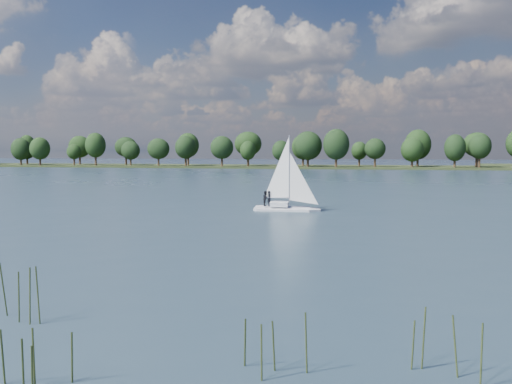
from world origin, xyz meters
TOP-DOWN VIEW (x-y plane):
  - ground at (0.00, 100.00)m, footprint 700.00×700.00m
  - far_shore at (0.00, 212.00)m, footprint 660.00×40.00m
  - sailboat at (-10.29, 37.46)m, footprint 7.19×2.02m
  - treeline at (-2.28, 208.10)m, footprint 562.64×74.54m
  - reeds at (-0.17, -9.96)m, footprint 59.58×11.31m

SIDE VIEW (x-z plane):
  - ground at x=0.00m, z-range 0.00..0.00m
  - far_shore at x=0.00m, z-range -0.75..0.75m
  - reeds at x=-0.17m, z-range -0.19..1.97m
  - sailboat at x=-10.29m, z-range -2.09..7.37m
  - treeline at x=-2.28m, z-range -0.72..17.00m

